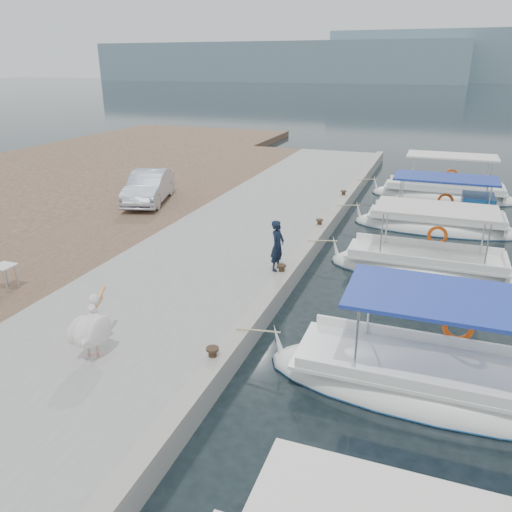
% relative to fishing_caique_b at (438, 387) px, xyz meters
% --- Properties ---
extents(ground, '(400.00, 400.00, 0.00)m').
position_rel_fishing_caique_b_xyz_m(ground, '(-4.27, 2.25, -0.12)').
color(ground, black).
rests_on(ground, ground).
extents(concrete_quay, '(6.00, 40.00, 0.50)m').
position_rel_fishing_caique_b_xyz_m(concrete_quay, '(-7.27, 7.25, 0.13)').
color(concrete_quay, gray).
rests_on(concrete_quay, ground).
extents(quay_curb, '(0.44, 40.00, 0.12)m').
position_rel_fishing_caique_b_xyz_m(quay_curb, '(-4.49, 7.25, 0.44)').
color(quay_curb, gray).
rests_on(quay_curb, concrete_quay).
extents(cobblestone_strip, '(4.00, 40.00, 0.50)m').
position_rel_fishing_caique_b_xyz_m(cobblestone_strip, '(-12.27, 7.25, 0.13)').
color(cobblestone_strip, brown).
rests_on(cobblestone_strip, ground).
extents(fishing_caique_b, '(7.37, 2.44, 2.83)m').
position_rel_fishing_caique_b_xyz_m(fishing_caique_b, '(0.00, 0.00, 0.00)').
color(fishing_caique_b, white).
rests_on(fishing_caique_b, ground).
extents(fishing_caique_c, '(6.22, 2.20, 2.83)m').
position_rel_fishing_caique_b_xyz_m(fishing_caique_c, '(-0.57, 6.70, 0.00)').
color(fishing_caique_c, white).
rests_on(fishing_caique_c, ground).
extents(fishing_caique_d, '(6.67, 2.16, 2.83)m').
position_rel_fishing_caique_b_xyz_m(fishing_caique_d, '(-0.24, 11.65, 0.07)').
color(fishing_caique_d, white).
rests_on(fishing_caique_d, ground).
extents(fishing_caique_e, '(7.18, 2.29, 2.83)m').
position_rel_fishing_caique_b_xyz_m(fishing_caique_e, '(-0.10, 17.22, 0.00)').
color(fishing_caique_e, white).
rests_on(fishing_caique_e, ground).
extents(mooring_bollards, '(0.28, 20.28, 0.33)m').
position_rel_fishing_caique_b_xyz_m(mooring_bollards, '(-4.62, 3.75, 0.57)').
color(mooring_bollards, black).
rests_on(mooring_bollards, concrete_quay).
extents(pelican, '(0.86, 1.64, 1.27)m').
position_rel_fishing_caique_b_xyz_m(pelican, '(-7.18, -1.92, 1.03)').
color(pelican, tan).
rests_on(pelican, concrete_quay).
extents(fisherman, '(0.45, 0.62, 1.59)m').
position_rel_fishing_caique_b_xyz_m(fisherman, '(-4.87, 4.10, 1.17)').
color(fisherman, black).
rests_on(fisherman, concrete_quay).
extents(parked_car, '(2.70, 4.58, 1.43)m').
position_rel_fishing_caique_b_xyz_m(parked_car, '(-12.88, 9.82, 1.09)').
color(parked_car, silver).
rests_on(parked_car, cobblestone_strip).
extents(folding_table, '(0.55, 0.55, 0.73)m').
position_rel_fishing_caique_b_xyz_m(folding_table, '(-11.63, 0.10, 0.90)').
color(folding_table, silver).
rests_on(folding_table, cobblestone_strip).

